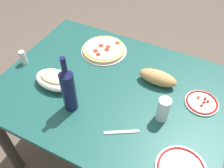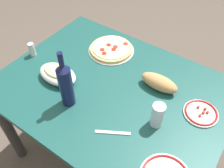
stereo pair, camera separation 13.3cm
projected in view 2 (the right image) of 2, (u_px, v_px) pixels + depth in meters
ground_plane at (112, 152)px, 1.89m from camera, size 8.00×8.00×0.00m
dining_table at (112, 102)px, 1.44m from camera, size 1.25×0.94×0.75m
pepperoni_pizza at (111, 49)px, 1.56m from camera, size 0.29×0.29×0.03m
baked_pasta_dish at (57, 73)px, 1.37m from camera, size 0.24×0.15×0.08m
wine_bottle at (66, 84)px, 1.18m from camera, size 0.07×0.07×0.33m
water_glass at (157, 115)px, 1.14m from camera, size 0.06×0.06×0.14m
side_plate_near at (201, 113)px, 1.22m from camera, size 0.17×0.17×0.02m
bread_loaf at (159, 83)px, 1.32m from camera, size 0.21×0.09×0.08m
spice_shaker at (32, 50)px, 1.51m from camera, size 0.04×0.04×0.09m
fork_left at (113, 133)px, 1.15m from camera, size 0.15×0.10×0.00m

